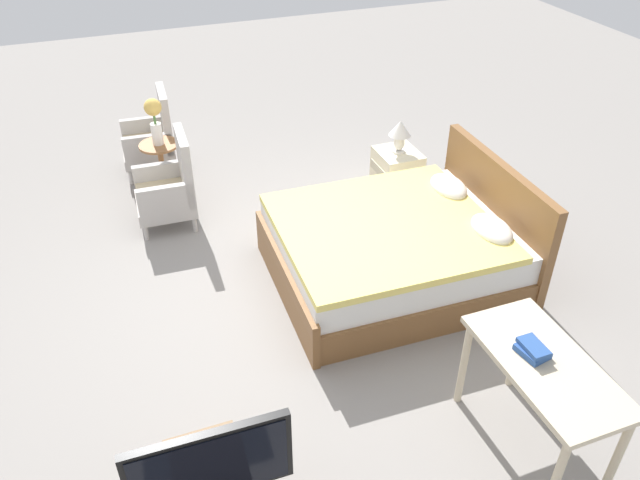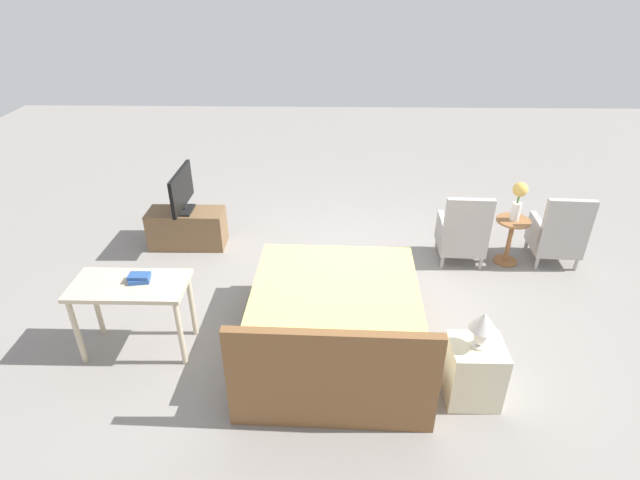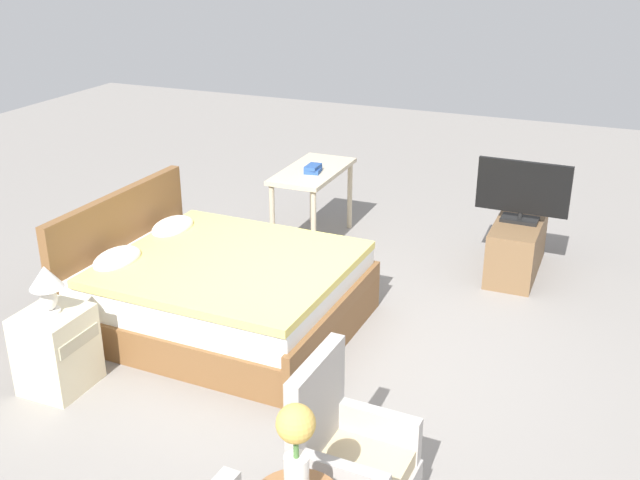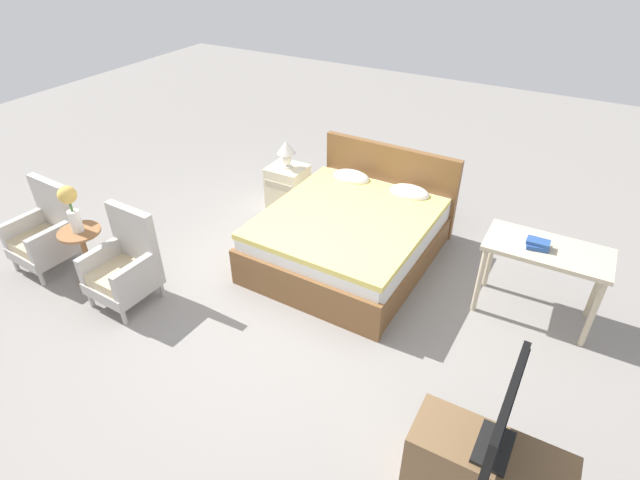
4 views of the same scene
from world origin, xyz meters
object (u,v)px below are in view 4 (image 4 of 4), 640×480
(side_table, at_px, (85,249))
(tv_flatscreen, at_px, (503,419))
(armchair_by_window_right, at_px, (125,267))
(flower_vase, at_px, (70,204))
(bed, at_px, (352,233))
(vanity_desk, at_px, (545,258))
(table_lamp, at_px, (286,150))
(book_stack, at_px, (538,244))
(armchair_by_window_left, at_px, (46,234))
(tv_stand, at_px, (485,472))
(nightstand, at_px, (288,188))

(side_table, xyz_separation_m, tv_flatscreen, (4.03, -0.33, 0.41))
(armchair_by_window_right, height_order, side_table, armchair_by_window_right)
(flower_vase, height_order, tv_flatscreen, flower_vase)
(bed, height_order, side_table, bed)
(side_table, bearing_deg, armchair_by_window_right, -1.26)
(side_table, bearing_deg, vanity_desk, 22.41)
(armchair_by_window_right, xyz_separation_m, vanity_desk, (3.41, 1.66, 0.26))
(table_lamp, bearing_deg, side_table, -113.75)
(flower_vase, relative_size, book_stack, 2.37)
(bed, height_order, table_lamp, bed)
(armchair_by_window_left, distance_m, flower_vase, 0.76)
(armchair_by_window_right, distance_m, tv_stand, 3.47)
(nightstand, height_order, table_lamp, table_lamp)
(bed, distance_m, table_lamp, 1.37)
(tv_stand, bearing_deg, vanity_desk, 91.06)
(side_table, relative_size, table_lamp, 1.77)
(table_lamp, xyz_separation_m, tv_stand, (3.05, -2.53, -0.53))
(tv_flatscreen, bearing_deg, bed, 133.91)
(tv_stand, bearing_deg, nightstand, 140.34)
(nightstand, bearing_deg, side_table, -113.76)
(armchair_by_window_left, xyz_separation_m, tv_stand, (4.59, -0.32, -0.13))
(side_table, relative_size, flower_vase, 1.22)
(side_table, bearing_deg, flower_vase, 180.00)
(armchair_by_window_right, height_order, flower_vase, flower_vase)
(armchair_by_window_left, xyz_separation_m, table_lamp, (1.54, 2.22, 0.40))
(table_lamp, bearing_deg, book_stack, -11.64)
(armchair_by_window_left, relative_size, table_lamp, 2.79)
(bed, relative_size, tv_stand, 2.09)
(armchair_by_window_right, xyz_separation_m, flower_vase, (-0.58, 0.01, 0.50))
(table_lamp, bearing_deg, armchair_by_window_left, -124.78)
(side_table, distance_m, flower_vase, 0.51)
(table_lamp, height_order, vanity_desk, table_lamp)
(flower_vase, bearing_deg, book_stack, 22.34)
(flower_vase, bearing_deg, tv_flatscreen, -4.67)
(vanity_desk, xyz_separation_m, book_stack, (-0.09, -0.04, 0.14))
(side_table, height_order, book_stack, book_stack)
(armchair_by_window_right, xyz_separation_m, side_table, (-0.58, 0.01, -0.01))
(bed, distance_m, nightstand, 1.29)
(table_lamp, relative_size, book_stack, 1.64)
(table_lamp, distance_m, tv_stand, 4.00)
(flower_vase, relative_size, vanity_desk, 0.46)
(nightstand, xyz_separation_m, table_lamp, (0.00, 0.00, 0.50))
(vanity_desk, bearing_deg, armchair_by_window_right, -154.10)
(flower_vase, distance_m, nightstand, 2.48)
(armchair_by_window_left, bearing_deg, flower_vase, 1.28)
(armchair_by_window_left, bearing_deg, bed, 31.51)
(armchair_by_window_right, bearing_deg, tv_flatscreen, -5.24)
(tv_stand, distance_m, book_stack, 2.01)
(armchair_by_window_left, xyz_separation_m, armchair_by_window_right, (1.15, 0.00, 0.00))
(tv_stand, bearing_deg, tv_flatscreen, -1.29)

